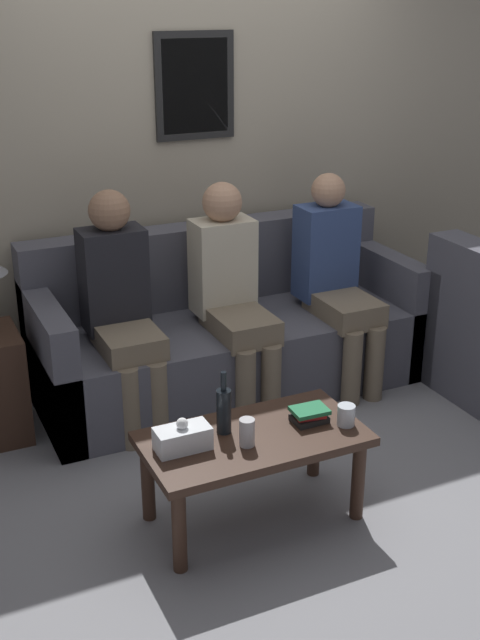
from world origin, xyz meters
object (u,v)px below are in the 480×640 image
Objects in this scene: couch_main at (226,334)px; person_right at (335,274)px; coffee_table at (253,448)px; wine_bottle at (224,410)px; drinking_glass at (346,415)px; person_middle at (231,287)px; person_left at (120,301)px.

person_right reaches higher than couch_main.
coffee_table is 3.36× the size of wine_bottle.
couch_main is 0.73m from person_right.
coffee_table is 0.43m from drinking_glass.
couch_main is 7.81× the size of wine_bottle.
drinking_glass is at bearing -12.85° from coffee_table.
couch_main reaches higher than drinking_glass.
wine_bottle is (-0.10, 0.08, 0.18)m from coffee_table.
person_right is at bearing -18.01° from couch_main.
coffee_table is at bearing -109.95° from person_middle.
person_middle is at bearing 177.19° from person_right.
couch_main is at bearing 70.86° from coffee_table.
person_right is at bearing -2.81° from person_middle.
couch_main is 1.34m from wine_bottle.
drinking_glass is 1.40m from person_left.
couch_main is 1.79× the size of person_left.
drinking_glass is at bearing -62.74° from person_left.
wine_bottle is 0.23× the size of person_middle.
drinking_glass reaches higher than coffee_table.
person_left reaches higher than drinking_glass.
person_right is at bearing 61.00° from drinking_glass.
couch_main is at bearing 161.99° from person_right.
coffee_table is at bearing -78.71° from person_left.
person_right is at bearing 40.81° from wine_bottle.
person_middle is (0.63, -0.03, -0.01)m from person_left.
person_left reaches higher than person_right.
wine_bottle is at bearing -116.15° from person_middle.
wine_bottle is 0.23× the size of person_left.
wine_bottle is 0.23× the size of person_right.
person_left is (-0.64, 1.23, 0.21)m from drinking_glass.
person_left is at bearing 117.26° from drinking_glass.
person_right is (1.06, 1.08, 0.31)m from coffee_table.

